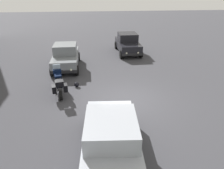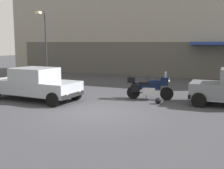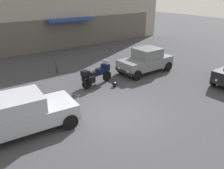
{
  "view_description": "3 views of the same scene",
  "coord_description": "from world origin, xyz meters",
  "px_view_note": "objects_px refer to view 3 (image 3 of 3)",
  "views": [
    {
      "loc": [
        -9.17,
        1.57,
        5.29
      ],
      "look_at": [
        0.37,
        0.63,
        0.75
      ],
      "focal_mm": 33.85,
      "sensor_mm": 36.0,
      "label": 1
    },
    {
      "loc": [
        4.96,
        -9.96,
        2.76
      ],
      "look_at": [
        0.25,
        0.97,
        1.01
      ],
      "focal_mm": 45.86,
      "sensor_mm": 36.0,
      "label": 2
    },
    {
      "loc": [
        -5.3,
        -7.15,
        5.22
      ],
      "look_at": [
        0.49,
        0.89,
        1.03
      ],
      "focal_mm": 36.06,
      "sensor_mm": 36.0,
      "label": 3
    }
  ],
  "objects_px": {
    "motorcycle": "(97,75)",
    "car_sedan_far": "(17,115)",
    "helmet": "(115,84)",
    "car_hatchback_near": "(146,61)",
    "bollard_curbside": "(57,67)"
  },
  "relations": [
    {
      "from": "car_hatchback_near",
      "to": "car_sedan_far",
      "type": "height_order",
      "value": "car_hatchback_near"
    },
    {
      "from": "helmet",
      "to": "bollard_curbside",
      "type": "xyz_separation_m",
      "value": [
        -1.77,
        4.21,
        0.31
      ]
    },
    {
      "from": "car_hatchback_near",
      "to": "motorcycle",
      "type": "bearing_deg",
      "value": -0.84
    },
    {
      "from": "car_hatchback_near",
      "to": "bollard_curbside",
      "type": "distance_m",
      "value": 6.03
    },
    {
      "from": "motorcycle",
      "to": "car_sedan_far",
      "type": "distance_m",
      "value": 5.55
    },
    {
      "from": "helmet",
      "to": "car_hatchback_near",
      "type": "xyz_separation_m",
      "value": [
        3.24,
        0.86,
        0.67
      ]
    },
    {
      "from": "car_sedan_far",
      "to": "bollard_curbside",
      "type": "bearing_deg",
      "value": 58.74
    },
    {
      "from": "motorcycle",
      "to": "helmet",
      "type": "relative_size",
      "value": 8.01
    },
    {
      "from": "helmet",
      "to": "car_sedan_far",
      "type": "bearing_deg",
      "value": -165.87
    },
    {
      "from": "helmet",
      "to": "car_sedan_far",
      "type": "xyz_separation_m",
      "value": [
        -5.73,
        -1.44,
        0.64
      ]
    },
    {
      "from": "helmet",
      "to": "car_hatchback_near",
      "type": "distance_m",
      "value": 3.41
    },
    {
      "from": "motorcycle",
      "to": "bollard_curbside",
      "type": "height_order",
      "value": "motorcycle"
    },
    {
      "from": "motorcycle",
      "to": "car_sedan_far",
      "type": "xyz_separation_m",
      "value": [
        -5.05,
        -2.31,
        0.16
      ]
    },
    {
      "from": "car_sedan_far",
      "to": "bollard_curbside",
      "type": "height_order",
      "value": "car_sedan_far"
    },
    {
      "from": "motorcycle",
      "to": "car_hatchback_near",
      "type": "bearing_deg",
      "value": -11.6
    }
  ]
}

